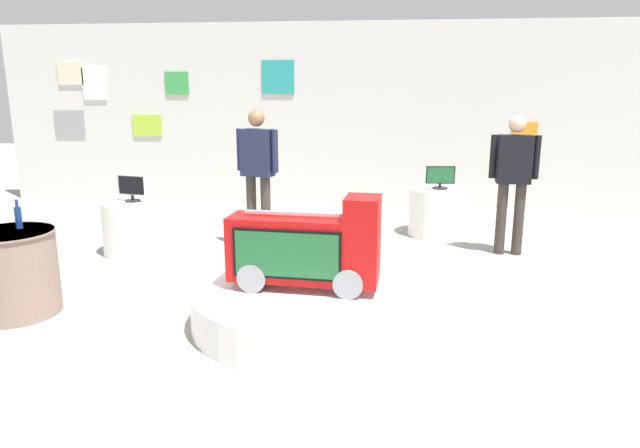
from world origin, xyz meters
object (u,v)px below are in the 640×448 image
display_pedestal_left_rear (135,227)px  tv_on_left_rear (132,187)px  tv_on_center_rear (440,177)px  side_table_round (12,272)px  shopper_browsing_near_truck (513,174)px  novelty_firetruck_tv (306,251)px  shopper_browsing_rear (258,168)px  bottle_on_side_table (18,217)px  main_display_pedestal (304,306)px  display_pedestal_center_rear (439,212)px

display_pedestal_left_rear → tv_on_left_rear: size_ratio=2.02×
tv_on_left_rear → tv_on_center_rear: (3.72, 1.27, -0.01)m
tv_on_center_rear → side_table_round: 5.12m
shopper_browsing_near_truck → novelty_firetruck_tv: bearing=-132.4°
side_table_round → shopper_browsing_rear: shopper_browsing_rear is taller
bottle_on_side_table → shopper_browsing_rear: shopper_browsing_rear is taller
main_display_pedestal → bottle_on_side_table: 2.61m
side_table_round → shopper_browsing_near_truck: shopper_browsing_near_truck is taller
tv_on_center_rear → shopper_browsing_near_truck: bearing=-48.7°
shopper_browsing_near_truck → shopper_browsing_rear: (-3.02, -0.06, 0.03)m
main_display_pedestal → shopper_browsing_near_truck: 3.28m
tv_on_center_rear → display_pedestal_center_rear: bearing=86.2°
shopper_browsing_rear → novelty_firetruck_tv: bearing=-68.8°
main_display_pedestal → shopper_browsing_rear: bearing=110.8°
novelty_firetruck_tv → bottle_on_side_table: bearing=177.9°
tv_on_left_rear → bottle_on_side_table: (-0.21, -1.82, 0.04)m
display_pedestal_left_rear → bottle_on_side_table: 1.91m
novelty_firetruck_tv → tv_on_left_rear: bearing=140.5°
shopper_browsing_near_truck → tv_on_left_rear: bearing=-174.5°
tv_on_center_rear → bottle_on_side_table: bottle_on_side_table is taller
main_display_pedestal → novelty_firetruck_tv: bearing=-20.1°
main_display_pedestal → novelty_firetruck_tv: novelty_firetruck_tv is taller
tv_on_center_rear → side_table_round: (-3.97, -3.21, -0.41)m
novelty_firetruck_tv → bottle_on_side_table: novelty_firetruck_tv is taller
main_display_pedestal → display_pedestal_center_rear: 3.49m
display_pedestal_center_rear → side_table_round: 5.11m
bottle_on_side_table → shopper_browsing_rear: bearing=52.9°
novelty_firetruck_tv → bottle_on_side_table: 2.55m
display_pedestal_left_rear → side_table_round: bearing=-97.3°
display_pedestal_center_rear → tv_on_center_rear: bearing=-93.8°
side_table_round → display_pedestal_center_rear: bearing=39.0°
novelty_firetruck_tv → side_table_round: bearing=-179.5°
side_table_round → tv_on_center_rear: bearing=39.0°
novelty_firetruck_tv → display_pedestal_left_rear: size_ratio=1.68×
tv_on_center_rear → display_pedestal_left_rear: bearing=-161.1°
display_pedestal_left_rear → side_table_round: size_ratio=0.97×
side_table_round → shopper_browsing_near_truck: bearing=26.6°
display_pedestal_left_rear → tv_on_center_rear: 3.96m
bottle_on_side_table → shopper_browsing_near_truck: 5.19m
shopper_browsing_rear → display_pedestal_left_rear: bearing=-166.0°
main_display_pedestal → tv_on_center_rear: bearing=66.0°
tv_on_center_rear → shopper_browsing_near_truck: 1.14m
display_pedestal_left_rear → tv_on_center_rear: (3.72, 1.27, 0.47)m
novelty_firetruck_tv → display_pedestal_left_rear: 3.03m
main_display_pedestal → side_table_round: size_ratio=2.41×
main_display_pedestal → tv_on_center_rear: (1.42, 3.18, 0.63)m
display_pedestal_left_rear → shopper_browsing_near_truck: size_ratio=0.45×
side_table_round → main_display_pedestal: bearing=0.7°
bottle_on_side_table → shopper_browsing_rear: size_ratio=0.15×
main_display_pedestal → tv_on_left_rear: bearing=140.4°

